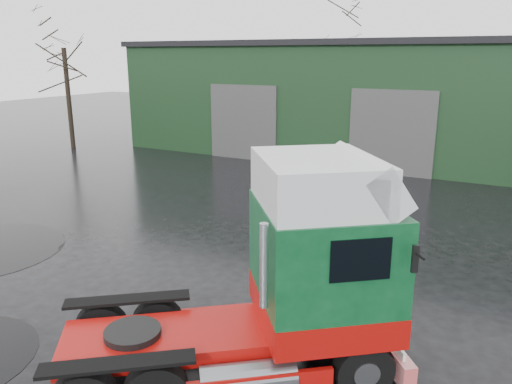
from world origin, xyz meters
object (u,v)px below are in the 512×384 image
tree_left (67,77)px  tree_back_a (341,65)px  warehouse (418,98)px  hero_tractor (222,272)px

tree_left → tree_back_a: bearing=58.6°
warehouse → tree_back_a: 12.90m
tree_left → tree_back_a: 21.10m
hero_tractor → tree_back_a: bearing=157.4°
tree_left → hero_tractor: bearing=-36.7°
warehouse → tree_left: tree_left is taller
hero_tractor → tree_back_a: (-9.14, 33.00, 2.77)m
tree_left → warehouse: bearing=22.8°
tree_back_a → tree_left: bearing=-121.4°
warehouse → tree_back_a: tree_back_a is taller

